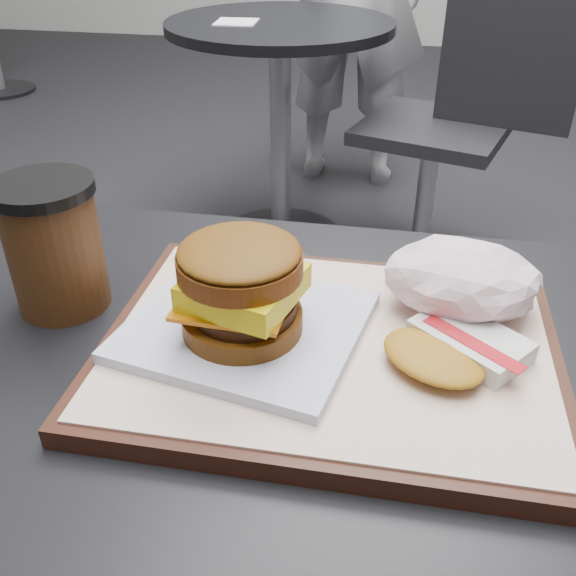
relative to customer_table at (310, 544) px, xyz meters
The scene contains 9 objects.
customer_table is the anchor object (origin of this frame).
serving_tray 0.20m from the customer_table, 84.40° to the left, with size 0.38×0.28×0.02m.
breakfast_sandwich 0.26m from the customer_table, 146.58° to the left, with size 0.22×0.20×0.09m.
hash_brown 0.24m from the customer_table, 23.33° to the left, with size 0.14×0.13×0.02m.
crumpled_wrapper 0.29m from the customer_table, 46.76° to the left, with size 0.14×0.11×0.06m, color white, non-canonical shape.
coffee_cup 0.37m from the customer_table, 160.59° to the left, with size 0.09×0.09×0.13m.
neighbor_table 1.69m from the customer_table, 101.98° to the left, with size 0.70×0.70×0.75m.
napkin 1.66m from the customer_table, 106.49° to the left, with size 0.12×0.12×0.00m, color white.
neighbor_chair 1.62m from the customer_table, 82.54° to the left, with size 0.65×0.53×0.88m.
Camera 1 is at (0.05, -0.38, 1.12)m, focal length 40.00 mm.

